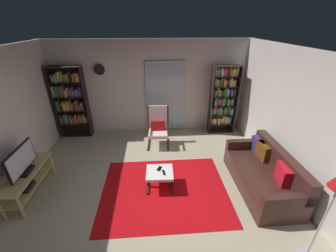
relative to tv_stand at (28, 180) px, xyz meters
name	(u,v)px	position (x,y,z in m)	size (l,w,h in m)	color
ground_plane	(153,200)	(2.34, -0.36, -0.32)	(7.02, 7.02, 0.00)	tan
wall_back	(150,88)	(2.34, 2.54, 0.98)	(5.60, 0.06, 2.60)	silver
wall_right	(311,134)	(5.04, -0.36, 0.98)	(0.06, 6.00, 2.60)	silver
glass_door_panel	(166,97)	(2.77, 2.47, 0.73)	(1.10, 0.01, 2.00)	silver
area_rug	(164,190)	(2.57, -0.12, -0.32)	(2.44, 1.95, 0.01)	red
tv_stand	(28,180)	(0.00, 0.00, 0.00)	(0.40, 1.32, 0.49)	tan
television	(22,162)	(0.00, 0.02, 0.41)	(0.20, 0.81, 0.52)	black
bookshelf_near_tv	(70,101)	(0.15, 2.34, 0.73)	(0.85, 0.30, 1.98)	black
bookshelf_near_sofa	(223,98)	(4.37, 2.24, 0.73)	(0.73, 0.30, 1.95)	black
leather_sofa	(264,174)	(4.53, -0.15, -0.02)	(0.85, 1.80, 0.82)	#391F19
lounge_armchair	(158,125)	(2.51, 1.69, 0.21)	(0.60, 0.68, 1.02)	black
ottoman	(160,174)	(2.49, 0.00, -0.02)	(0.53, 0.50, 0.37)	white
tv_remote	(164,172)	(2.56, -0.05, 0.06)	(0.04, 0.14, 0.02)	black
cell_phone	(159,169)	(2.49, 0.08, 0.05)	(0.07, 0.14, 0.01)	black
wall_clock	(99,70)	(1.02, 2.47, 1.53)	(0.29, 0.03, 0.29)	silver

